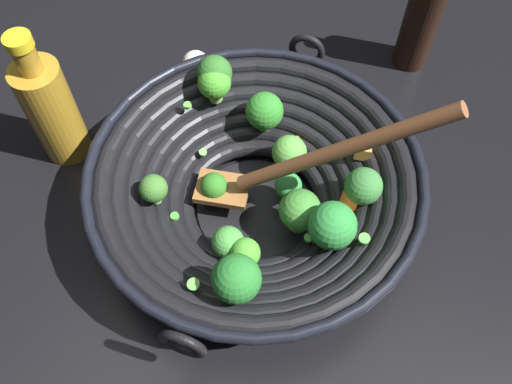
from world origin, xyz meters
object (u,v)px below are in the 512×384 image
Objects in this scene: soy_sauce_bottle at (421,21)px; wok at (257,186)px; cooking_oil_bottle at (51,109)px; garlic_bulb at (196,64)px.

wok is at bearing -86.07° from soy_sauce_bottle.
cooking_oil_bottle is at bearing -116.15° from soy_sauce_bottle.
wok reaches higher than soy_sauce_bottle.
wok reaches higher than cooking_oil_bottle.
wok is 0.28m from garlic_bulb.
soy_sauce_bottle is at bearing 93.93° from wok.
wok is 0.30m from cooking_oil_bottle.
soy_sauce_bottle is 0.56m from cooking_oil_bottle.
cooking_oil_bottle is (-0.25, -0.51, 0.01)m from soy_sauce_bottle.
garlic_bulb is (-0.23, -0.27, -0.06)m from soy_sauce_bottle.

